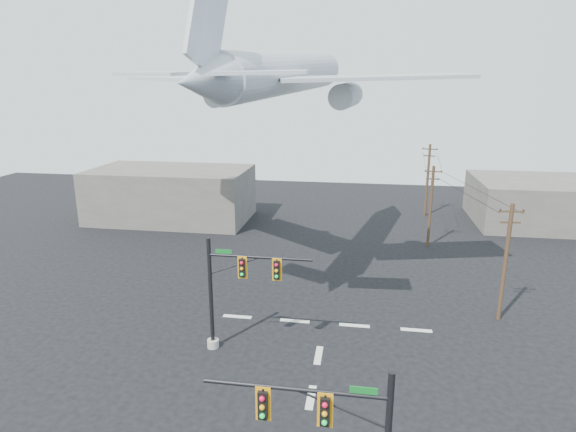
% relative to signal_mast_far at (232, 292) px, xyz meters
% --- Properties ---
extents(lane_markings, '(14.00, 21.20, 0.01)m').
position_rel_signal_mast_far_xyz_m(lane_markings, '(5.14, -2.54, -3.72)').
color(lane_markings, beige).
rests_on(lane_markings, ground).
extents(signal_mast_far, '(6.36, 0.77, 6.98)m').
position_rel_signal_mast_far_xyz_m(signal_mast_far, '(0.00, 0.00, 0.00)').
color(signal_mast_far, '#99968B').
rests_on(signal_mast_far, ground).
extents(utility_pole_a, '(1.63, 0.27, 8.13)m').
position_rel_signal_mast_far_xyz_m(utility_pole_a, '(16.80, 6.58, 0.53)').
color(utility_pole_a, '#43321C').
rests_on(utility_pole_a, ground).
extents(utility_pole_b, '(1.62, 0.28, 7.99)m').
position_rel_signal_mast_far_xyz_m(utility_pole_b, '(13.87, 21.70, 0.45)').
color(utility_pole_b, '#43321C').
rests_on(utility_pole_b, ground).
extents(utility_pole_c, '(1.75, 0.54, 8.68)m').
position_rel_signal_mast_far_xyz_m(utility_pole_c, '(14.89, 33.34, 0.82)').
color(utility_pole_c, '#43321C').
rests_on(utility_pole_c, ground).
extents(power_lines, '(4.40, 26.77, 0.28)m').
position_rel_signal_mast_far_xyz_m(power_lines, '(14.92, 19.91, 3.85)').
color(power_lines, black).
extents(airliner, '(26.75, 28.55, 7.73)m').
position_rel_signal_mast_far_xyz_m(airliner, '(1.15, 11.56, 12.44)').
color(airliner, '#A9AFB5').
extents(building_left, '(18.00, 10.00, 6.00)m').
position_rel_signal_mast_far_xyz_m(building_left, '(-14.86, 27.13, -0.73)').
color(building_left, '#625E56').
rests_on(building_left, ground).
extents(building_right, '(14.00, 12.00, 5.00)m').
position_rel_signal_mast_far_xyz_m(building_right, '(27.14, 32.13, -1.23)').
color(building_right, '#625E56').
rests_on(building_right, ground).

